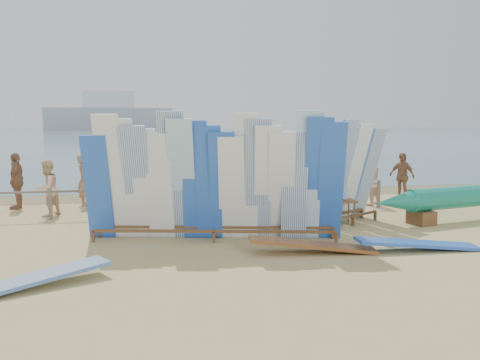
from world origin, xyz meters
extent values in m
plane|color=tan|center=(0.00, 0.00, 0.00)|extent=(160.00, 160.00, 0.00)
cube|color=#45707C|center=(0.00, 128.00, 0.00)|extent=(320.00, 240.00, 0.02)
cube|color=olive|center=(0.00, 7.20, 0.00)|extent=(40.00, 2.60, 0.01)
cube|color=#999EA3|center=(-12.00, 180.00, 4.02)|extent=(45.00, 8.00, 8.00)
cube|color=silver|center=(-12.00, 180.00, 11.02)|extent=(18.00, 6.00, 6.00)
cube|color=#6B6050|center=(0.00, 3.00, 0.80)|extent=(12.00, 0.06, 0.06)
cube|color=#6B6050|center=(-4.00, 3.00, 0.45)|extent=(0.08, 0.08, 0.90)
cube|color=#6B6050|center=(-2.00, 3.00, 0.45)|extent=(0.08, 0.08, 0.90)
cube|color=#6B6050|center=(0.00, 3.00, 0.45)|extent=(0.08, 0.08, 0.90)
cube|color=#6B6050|center=(2.00, 3.00, 0.45)|extent=(0.08, 0.08, 0.90)
cube|color=#6B6050|center=(4.00, 3.00, 0.45)|extent=(0.08, 0.08, 0.90)
cube|color=#6B6050|center=(6.00, 3.00, 0.45)|extent=(0.08, 0.08, 0.90)
cube|color=brown|center=(0.13, -0.66, 0.27)|extent=(5.45, 1.29, 0.06)
cube|color=brown|center=(0.23, -0.20, 0.27)|extent=(5.45, 1.29, 0.06)
cube|color=blue|center=(-2.47, 0.17, 1.23)|extent=(0.71, 0.75, 2.46)
cube|color=white|center=(-2.17, 0.10, 1.47)|extent=(0.75, 0.92, 2.94)
cube|color=white|center=(-1.87, 0.03, 1.42)|extent=(0.74, 0.86, 2.84)
cube|color=silver|center=(-1.57, -0.04, 1.34)|extent=(0.77, 1.01, 2.68)
cube|color=white|center=(-1.36, -0.09, 1.31)|extent=(0.73, 0.83, 2.61)
cube|color=white|center=(-1.06, -0.15, 1.26)|extent=(0.72, 0.77, 2.51)
cube|color=silver|center=(-0.76, -0.22, 1.50)|extent=(0.75, 0.89, 3.00)
cube|color=#8DBEE2|center=(-0.54, -0.27, 1.42)|extent=(0.79, 1.08, 2.84)
cube|color=blue|center=(-0.24, -0.34, 1.40)|extent=(0.72, 0.79, 2.79)
cube|color=blue|center=(0.06, -0.40, 1.34)|extent=(0.72, 0.77, 2.69)
cube|color=blue|center=(0.36, -0.47, 1.27)|extent=(0.74, 0.88, 2.55)
cube|color=white|center=(0.57, -0.52, 1.22)|extent=(0.74, 0.84, 2.44)
cube|color=white|center=(0.87, -0.59, 1.48)|extent=(0.73, 0.82, 2.96)
cube|color=silver|center=(1.17, -0.65, 1.42)|extent=(0.74, 0.85, 2.84)
cube|color=white|center=(1.38, -0.70, 1.34)|extent=(0.77, 0.99, 2.69)
cube|color=white|center=(1.68, -0.77, 1.28)|extent=(0.78, 1.02, 2.56)
cube|color=silver|center=(1.98, -0.84, 1.27)|extent=(0.69, 0.64, 2.54)
cube|color=#8DBEE2|center=(2.28, -0.91, 1.51)|extent=(0.73, 0.80, 3.02)
cube|color=blue|center=(2.50, -0.95, 1.43)|extent=(0.76, 0.96, 2.87)
cube|color=blue|center=(2.80, -1.02, 1.38)|extent=(0.75, 0.92, 2.77)
cube|color=brown|center=(4.07, 0.60, 0.26)|extent=(1.82, 1.07, 0.06)
cube|color=brown|center=(3.85, 0.99, 0.26)|extent=(1.82, 1.07, 0.06)
cube|color=white|center=(3.12, 0.32, 1.18)|extent=(0.80, 0.81, 2.37)
cube|color=silver|center=(3.68, 0.63, 1.41)|extent=(0.87, 0.95, 2.83)
cube|color=white|center=(4.24, 0.95, 1.36)|extent=(0.88, 0.97, 2.71)
cube|color=silver|center=(4.80, 1.27, 1.30)|extent=(0.89, 0.98, 2.60)
cube|color=brown|center=(5.93, 0.33, 0.19)|extent=(0.65, 0.73, 0.38)
cylinder|color=#198971|center=(7.77, 0.75, 0.67)|extent=(4.64, 1.64, 0.63)
cone|color=#198971|center=(5.01, 0.12, 0.67)|extent=(1.36, 0.85, 0.58)
cube|color=brown|center=(3.71, 0.67, 0.66)|extent=(0.85, 0.62, 0.05)
cube|color=white|center=(3.71, 0.67, 0.90)|extent=(0.44, 0.05, 0.39)
cube|color=silver|center=(-3.35, -3.25, 0.00)|extent=(2.63, 1.80, 0.28)
cube|color=#945428|center=(2.05, -1.96, 0.00)|extent=(2.74, 0.93, 0.36)
cube|color=blue|center=(4.35, -2.18, 0.00)|extent=(2.73, 0.79, 0.29)
cube|color=red|center=(-0.07, 3.62, 0.31)|extent=(0.58, 0.54, 0.05)
cube|color=red|center=(-0.09, 3.85, 0.58)|extent=(0.54, 0.21, 0.53)
cube|color=red|center=(1.80, 3.53, 0.28)|extent=(0.63, 0.61, 0.04)
cube|color=red|center=(1.71, 3.72, 0.53)|extent=(0.50, 0.35, 0.48)
cube|color=red|center=(2.33, 3.54, 0.57)|extent=(0.63, 0.86, 0.57)
cube|color=red|center=(2.39, 3.84, 0.94)|extent=(0.49, 0.27, 0.36)
imported|color=#8C6042|center=(2.99, 4.63, 0.77)|extent=(0.57, 0.64, 1.54)
imported|color=beige|center=(-4.18, 3.62, 0.83)|extent=(0.74, 0.89, 1.66)
imported|color=#8C6042|center=(-1.44, 4.69, 0.93)|extent=(0.99, 1.16, 1.85)
imported|color=tan|center=(0.27, 6.41, 0.85)|extent=(1.17, 0.94, 1.69)
imported|color=#8C6042|center=(7.70, 4.65, 0.84)|extent=(0.84, 1.07, 1.68)
imported|color=tan|center=(2.67, 5.44, 0.90)|extent=(0.96, 0.64, 1.80)
imported|color=beige|center=(5.97, 3.60, 0.84)|extent=(0.91, 0.73, 1.68)
imported|color=#8C6042|center=(-5.35, 5.13, 0.90)|extent=(0.53, 1.08, 1.79)
imported|color=beige|center=(1.51, 6.70, 0.84)|extent=(1.62, 1.14, 1.68)
imported|color=#8C6042|center=(-3.32, 5.36, 0.84)|extent=(0.38, 0.64, 1.69)
camera|label=1|loc=(-1.49, -11.94, 2.74)|focal=38.00mm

